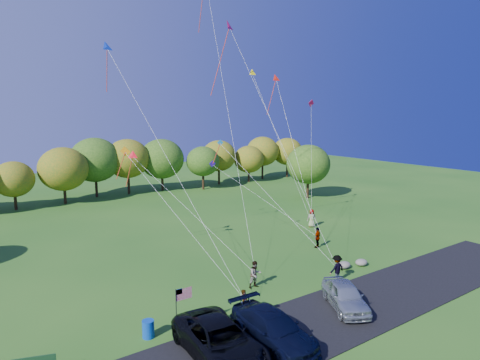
# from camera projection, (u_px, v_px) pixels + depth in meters

# --- Properties ---
(ground) EXTENTS (140.00, 140.00, 0.00)m
(ground) POSITION_uv_depth(u_px,v_px,m) (279.00, 296.00, 28.15)
(ground) COLOR #215718
(ground) RESTS_ON ground
(asphalt_lane) EXTENTS (44.00, 6.00, 0.06)m
(asphalt_lane) POSITION_uv_depth(u_px,v_px,m) (324.00, 319.00, 24.93)
(asphalt_lane) COLOR black
(asphalt_lane) RESTS_ON ground
(treeline) EXTENTS (74.95, 26.94, 8.53)m
(treeline) POSITION_uv_depth(u_px,v_px,m) (122.00, 165.00, 57.59)
(treeline) COLOR #342012
(treeline) RESTS_ON ground
(minivan_dark) EXTENTS (3.46, 6.57, 1.76)m
(minivan_dark) POSITION_uv_depth(u_px,v_px,m) (220.00, 341.00, 20.89)
(minivan_dark) COLOR black
(minivan_dark) RESTS_ON asphalt_lane
(minivan_navy) EXTENTS (2.55, 5.85, 1.68)m
(minivan_navy) POSITION_uv_depth(u_px,v_px,m) (273.00, 329.00, 22.10)
(minivan_navy) COLOR black
(minivan_navy) RESTS_ON asphalt_lane
(minivan_silver) EXTENTS (3.89, 5.01, 1.59)m
(minivan_silver) POSITION_uv_depth(u_px,v_px,m) (345.00, 296.00, 26.17)
(minivan_silver) COLOR #AFB6BA
(minivan_silver) RESTS_ON asphalt_lane
(flyer_a) EXTENTS (0.69, 0.65, 1.58)m
(flyer_a) POSITION_uv_depth(u_px,v_px,m) (244.00, 302.00, 25.40)
(flyer_a) COLOR #4C4C59
(flyer_a) RESTS_ON ground
(flyer_b) EXTENTS (0.96, 0.77, 1.89)m
(flyer_b) POSITION_uv_depth(u_px,v_px,m) (255.00, 274.00, 29.31)
(flyer_b) COLOR #4C4C59
(flyer_b) RESTS_ON ground
(flyer_c) EXTENTS (1.27, 0.76, 1.93)m
(flyer_c) POSITION_uv_depth(u_px,v_px,m) (337.00, 268.00, 30.40)
(flyer_c) COLOR #4C4C59
(flyer_c) RESTS_ON ground
(flyer_d) EXTENTS (1.18, 0.84, 1.86)m
(flyer_d) POSITION_uv_depth(u_px,v_px,m) (317.00, 237.00, 37.91)
(flyer_d) COLOR #4C4C59
(flyer_d) RESTS_ON ground
(flyer_e) EXTENTS (1.09, 0.94, 1.88)m
(flyer_e) POSITION_uv_depth(u_px,v_px,m) (312.00, 218.00, 44.65)
(flyer_e) COLOR #4C4C59
(flyer_e) RESTS_ON ground
(trash_barrel) EXTENTS (0.64, 0.64, 0.96)m
(trash_barrel) POSITION_uv_depth(u_px,v_px,m) (148.00, 329.00, 22.91)
(trash_barrel) COLOR #0B3DA5
(trash_barrel) RESTS_ON ground
(flag_assembly) EXTENTS (0.99, 0.64, 2.69)m
(flag_assembly) POSITION_uv_depth(u_px,v_px,m) (181.00, 300.00, 22.92)
(flag_assembly) COLOR black
(flag_assembly) RESTS_ON ground
(boulder_near) EXTENTS (1.09, 0.86, 0.55)m
(boulder_near) POSITION_uv_depth(u_px,v_px,m) (344.00, 265.00, 32.98)
(boulder_near) COLOR gray
(boulder_near) RESTS_ON ground
(boulder_far) EXTENTS (1.01, 0.85, 0.53)m
(boulder_far) POSITION_uv_depth(u_px,v_px,m) (361.00, 262.00, 33.57)
(boulder_far) COLOR slate
(boulder_far) RESTS_ON ground
(kites_aloft) EXTENTS (21.65, 8.54, 18.24)m
(kites_aloft) POSITION_uv_depth(u_px,v_px,m) (208.00, 57.00, 36.73)
(kites_aloft) COLOR #EF1A5E
(kites_aloft) RESTS_ON ground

